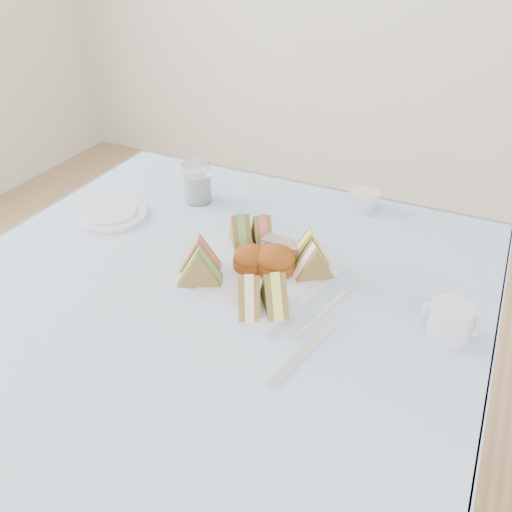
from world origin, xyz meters
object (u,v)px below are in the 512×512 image
at_px(table, 216,420).
at_px(water_glass, 197,182).
at_px(creamer_jug, 450,321).
at_px(serving_plate, 256,275).

xyz_separation_m(table, water_glass, (-0.20, 0.30, 0.42)).
bearing_deg(water_glass, creamer_jug, -21.32).
height_order(table, water_glass, water_glass).
distance_m(water_glass, creamer_jug, 0.68).
bearing_deg(serving_plate, water_glass, 153.26).
bearing_deg(water_glass, serving_plate, -41.06).
xyz_separation_m(serving_plate, water_glass, (-0.27, 0.23, 0.04)).
distance_m(table, water_glass, 0.56).
bearing_deg(creamer_jug, table, -172.59).
height_order(table, creamer_jug, creamer_jug).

